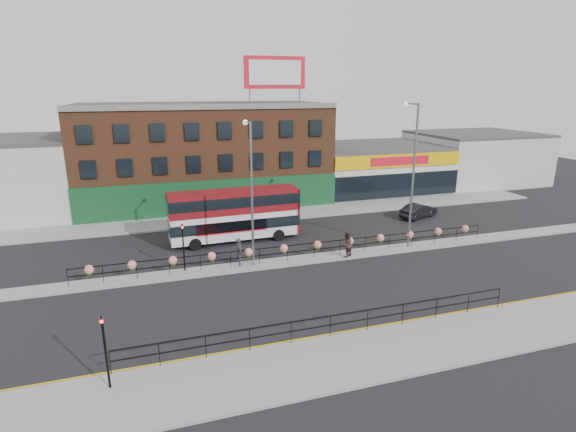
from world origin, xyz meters
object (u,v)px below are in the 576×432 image
object	(u,v)px
lamp_column_west	(251,182)
pedestrian_b	(346,244)
double_decker_bus	(235,210)
lamp_column_east	(412,164)
car	(419,211)
pedestrian_a	(240,252)

from	to	relation	value
lamp_column_west	pedestrian_b	bearing A→B (deg)	-6.40
double_decker_bus	lamp_column_east	bearing A→B (deg)	-24.59
lamp_column_west	lamp_column_east	world-z (taller)	lamp_column_east
pedestrian_b	lamp_column_west	size ratio (longest dim) A/B	0.19
double_decker_bus	lamp_column_west	size ratio (longest dim) A/B	1.06
car	lamp_column_west	xyz separation A→B (m)	(-17.66, -6.88, 5.19)
double_decker_bus	pedestrian_a	world-z (taller)	double_decker_bus
pedestrian_a	pedestrian_b	distance (m)	7.62
double_decker_bus	car	distance (m)	17.90
pedestrian_b	lamp_column_west	distance (m)	8.26
lamp_column_east	lamp_column_west	bearing A→B (deg)	179.89
double_decker_bus	lamp_column_west	world-z (taller)	lamp_column_west
car	lamp_column_east	size ratio (longest dim) A/B	0.40
lamp_column_west	lamp_column_east	xyz separation A→B (m)	(12.04, -0.02, 0.62)
lamp_column_east	car	bearing A→B (deg)	50.83
car	lamp_column_west	bearing A→B (deg)	90.54
double_decker_bus	pedestrian_b	bearing A→B (deg)	-42.78
car	pedestrian_b	size ratio (longest dim) A/B	2.32
double_decker_bus	lamp_column_west	xyz separation A→B (m)	(0.08, -5.53, 3.33)
pedestrian_b	lamp_column_west	bearing A→B (deg)	-37.98
car	pedestrian_a	xyz separation A→B (m)	(-18.55, -6.87, 0.43)
car	pedestrian_b	bearing A→B (deg)	104.10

